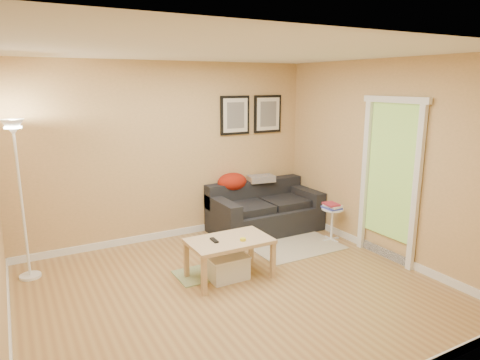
{
  "coord_description": "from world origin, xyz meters",
  "views": [
    {
      "loc": [
        -2.08,
        -3.93,
        2.29
      ],
      "look_at": [
        0.55,
        0.85,
        1.05
      ],
      "focal_mm": 31.99,
      "sensor_mm": 36.0,
      "label": 1
    }
  ],
  "objects_px": {
    "coffee_table": "(229,258)",
    "side_table": "(332,224)",
    "storage_bin": "(227,267)",
    "floor_lamp": "(22,205)",
    "sofa": "(265,208)",
    "book_stack": "(332,206)"
  },
  "relations": [
    {
      "from": "coffee_table",
      "to": "side_table",
      "type": "relative_size",
      "value": 1.99
    },
    {
      "from": "storage_bin",
      "to": "floor_lamp",
      "type": "height_order",
      "value": "floor_lamp"
    },
    {
      "from": "sofa",
      "to": "side_table",
      "type": "relative_size",
      "value": 3.47
    },
    {
      "from": "side_table",
      "to": "book_stack",
      "type": "relative_size",
      "value": 1.86
    },
    {
      "from": "sofa",
      "to": "coffee_table",
      "type": "bearing_deg",
      "value": -136.17
    },
    {
      "from": "coffee_table",
      "to": "book_stack",
      "type": "height_order",
      "value": "book_stack"
    },
    {
      "from": "sofa",
      "to": "book_stack",
      "type": "xyz_separation_m",
      "value": [
        0.63,
        -0.83,
        0.16
      ]
    },
    {
      "from": "sofa",
      "to": "storage_bin",
      "type": "distance_m",
      "value": 1.81
    },
    {
      "from": "coffee_table",
      "to": "book_stack",
      "type": "relative_size",
      "value": 3.7
    },
    {
      "from": "side_table",
      "to": "floor_lamp",
      "type": "distance_m",
      "value": 4.15
    },
    {
      "from": "book_stack",
      "to": "floor_lamp",
      "type": "xyz_separation_m",
      "value": [
        -4.01,
        0.77,
        0.37
      ]
    },
    {
      "from": "storage_bin",
      "to": "side_table",
      "type": "height_order",
      "value": "side_table"
    },
    {
      "from": "sofa",
      "to": "book_stack",
      "type": "height_order",
      "value": "sofa"
    },
    {
      "from": "sofa",
      "to": "floor_lamp",
      "type": "xyz_separation_m",
      "value": [
        -3.38,
        -0.05,
        0.53
      ]
    },
    {
      "from": "coffee_table",
      "to": "side_table",
      "type": "distance_m",
      "value": 1.95
    },
    {
      "from": "storage_bin",
      "to": "book_stack",
      "type": "relative_size",
      "value": 1.8
    },
    {
      "from": "sofa",
      "to": "storage_bin",
      "type": "bearing_deg",
      "value": -136.69
    },
    {
      "from": "storage_bin",
      "to": "side_table",
      "type": "relative_size",
      "value": 0.97
    },
    {
      "from": "side_table",
      "to": "floor_lamp",
      "type": "bearing_deg",
      "value": 168.99
    },
    {
      "from": "sofa",
      "to": "side_table",
      "type": "bearing_deg",
      "value": -52.55
    },
    {
      "from": "coffee_table",
      "to": "floor_lamp",
      "type": "xyz_separation_m",
      "value": [
        -2.11,
        1.17,
        0.66
      ]
    },
    {
      "from": "book_stack",
      "to": "floor_lamp",
      "type": "height_order",
      "value": "floor_lamp"
    }
  ]
}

